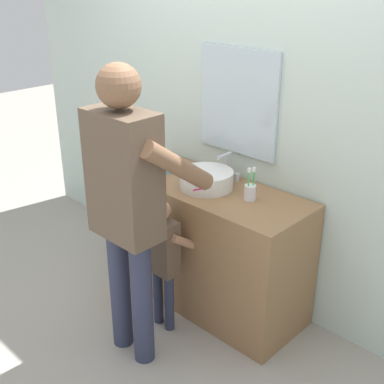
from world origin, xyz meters
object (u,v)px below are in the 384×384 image
soap_bottle (166,164)px  child_toddler (163,254)px  adult_parent (127,194)px  toothbrush_cup (250,192)px

soap_bottle → child_toddler: 0.65m
soap_bottle → adult_parent: adult_parent is taller
toothbrush_cup → soap_bottle: 0.68m
soap_bottle → adult_parent: (0.40, -0.66, 0.11)m
toothbrush_cup → child_toddler: (-0.31, -0.42, -0.38)m
toothbrush_cup → soap_bottle: toothbrush_cup is taller
soap_bottle → child_toddler: (0.36, -0.38, -0.39)m
soap_bottle → child_toddler: soap_bottle is taller
soap_bottle → adult_parent: 0.77m
toothbrush_cup → soap_bottle: (-0.67, -0.05, 0.01)m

